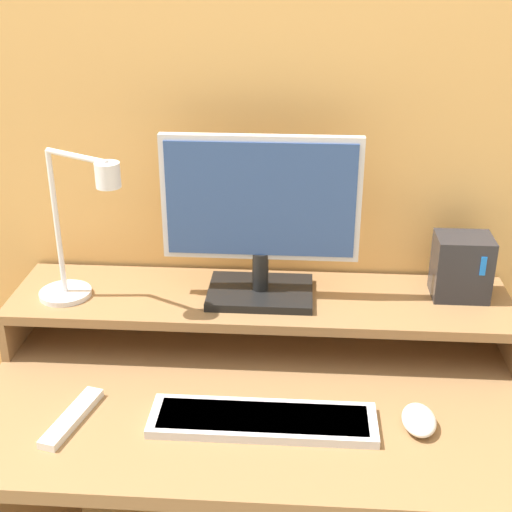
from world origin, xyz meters
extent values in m
cube|color=#E5AD60|center=(0.00, 0.69, 1.25)|extent=(6.00, 0.05, 2.50)
cube|color=olive|center=(0.00, 0.33, 0.71)|extent=(1.13, 0.65, 0.03)
cube|color=olive|center=(-0.55, 0.52, 0.77)|extent=(0.02, 0.27, 0.09)
cube|color=olive|center=(0.55, 0.52, 0.77)|extent=(0.02, 0.27, 0.09)
cube|color=olive|center=(0.00, 0.52, 0.83)|extent=(1.13, 0.27, 0.02)
cube|color=black|center=(0.00, 0.52, 0.85)|extent=(0.23, 0.17, 0.02)
cylinder|color=black|center=(0.00, 0.52, 0.91)|extent=(0.04, 0.04, 0.09)
cube|color=silver|center=(0.00, 0.52, 1.08)|extent=(0.43, 0.02, 0.28)
cube|color=#2D4C8C|center=(0.00, 0.51, 1.08)|extent=(0.40, 0.01, 0.25)
cylinder|color=silver|center=(-0.44, 0.49, 0.85)|extent=(0.12, 0.12, 0.01)
cylinder|color=silver|center=(-0.44, 0.49, 1.02)|extent=(0.01, 0.01, 0.33)
cylinder|color=silver|center=(-0.37, 0.45, 1.18)|extent=(0.15, 0.09, 0.01)
cylinder|color=silver|center=(-0.29, 0.41, 1.16)|extent=(0.05, 0.05, 0.05)
cube|color=#28282D|center=(0.45, 0.55, 0.92)|extent=(0.12, 0.10, 0.14)
cube|color=#1972F2|center=(0.48, 0.50, 0.94)|extent=(0.01, 0.00, 0.04)
cube|color=silver|center=(0.02, 0.21, 0.74)|extent=(0.44, 0.12, 0.02)
cube|color=#AFAFB3|center=(0.02, 0.21, 0.74)|extent=(0.40, 0.10, 0.01)
ellipsoid|color=white|center=(0.32, 0.22, 0.75)|extent=(0.06, 0.10, 0.03)
cube|color=white|center=(-0.34, 0.19, 0.74)|extent=(0.08, 0.19, 0.02)
camera|label=1|loc=(0.09, -0.90, 1.59)|focal=50.00mm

